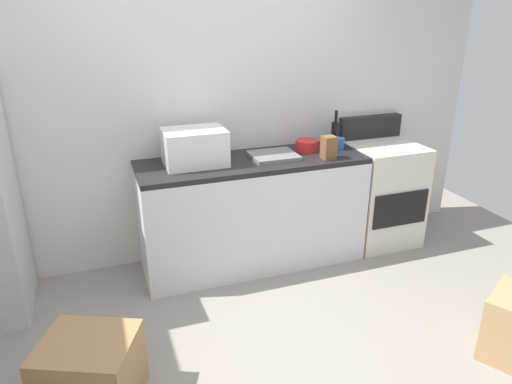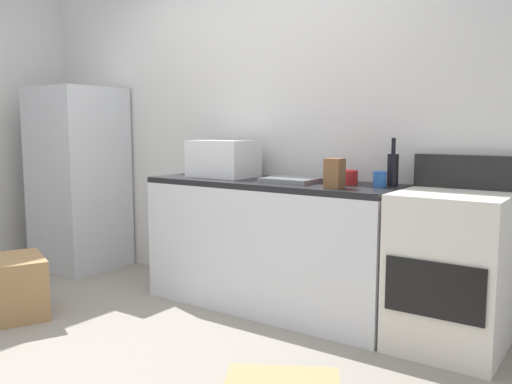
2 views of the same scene
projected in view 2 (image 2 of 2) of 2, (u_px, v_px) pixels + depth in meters
ground_plane at (107, 355)px, 2.96m from camera, size 6.00×6.00×0.00m
wall_back at (264, 123)px, 4.06m from camera, size 5.00×0.10×2.60m
kitchen_counter at (271, 244)px, 3.71m from camera, size 1.80×0.60×0.90m
refrigerator at (79, 178)px, 4.79m from camera, size 0.68×0.66×1.61m
stove_oven at (450, 269)px, 3.01m from camera, size 0.60×0.61×1.10m
microwave at (223, 159)px, 3.92m from camera, size 0.46×0.34×0.27m
sink_basin at (293, 180)px, 3.55m from camera, size 0.36×0.32×0.03m
wine_bottle at (393, 168)px, 3.31m from camera, size 0.07×0.07×0.30m
coffee_mug at (380, 179)px, 3.22m from camera, size 0.08×0.08×0.10m
knife_block at (334, 173)px, 3.17m from camera, size 0.10×0.10×0.18m
mixing_bowl at (343, 177)px, 3.42m from camera, size 0.19×0.19×0.09m
cardboard_box_large at (10, 287)px, 3.55m from camera, size 0.61×0.58×0.40m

